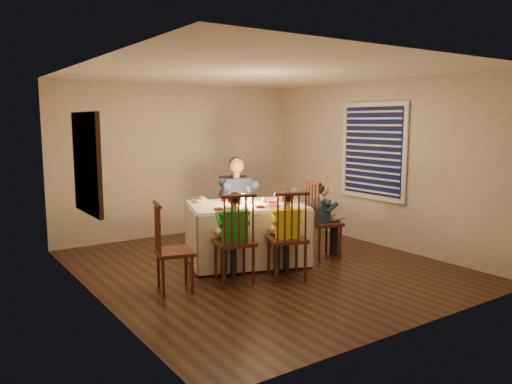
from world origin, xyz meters
TOP-DOWN VIEW (x-y plane):
  - ground at (0.00, 0.00)m, footprint 5.00×5.00m
  - wall_left at (-2.25, 0.00)m, footprint 0.02×5.00m
  - wall_right at (2.25, 0.00)m, footprint 0.02×5.00m
  - wall_back at (0.00, 2.50)m, footprint 4.50×0.02m
  - ceiling at (0.00, 0.00)m, footprint 5.00×5.00m
  - dining_table at (-0.05, 0.31)m, footprint 1.87×1.60m
  - chair_adult at (0.27, 1.09)m, footprint 0.55×0.53m
  - chair_near_left at (-0.67, -0.35)m, footprint 0.56×0.54m
  - chair_near_right at (-0.02, -0.57)m, footprint 0.59×0.58m
  - chair_end at (1.03, -0.08)m, footprint 0.52×0.53m
  - chair_extra at (-1.42, -0.24)m, footprint 0.51×0.53m
  - adult at (0.27, 1.09)m, footprint 0.65×0.62m
  - child_green at (-0.67, -0.35)m, footprint 0.46×0.44m
  - child_yellow at (-0.02, -0.57)m, footprint 0.48×0.46m
  - child_teal at (1.03, -0.08)m, footprint 0.37×0.40m
  - setting_adult at (0.00, 0.63)m, footprint 0.33×0.33m
  - setting_green at (-0.45, 0.06)m, footprint 0.33×0.33m
  - setting_yellow at (0.10, -0.09)m, footprint 0.33×0.33m
  - setting_teal at (0.44, 0.11)m, footprint 0.33×0.33m
  - candle_left at (-0.13, 0.34)m, footprint 0.06×0.06m
  - candle_right at (0.00, 0.29)m, footprint 0.06×0.06m
  - squash at (-0.50, 0.82)m, footprint 0.09×0.09m
  - orange_fruit at (0.22, 0.28)m, footprint 0.08×0.08m
  - serving_bowl at (-0.51, 0.84)m, footprint 0.26×0.26m
  - wall_mirror at (-2.22, 0.30)m, footprint 0.06×0.95m
  - window_blinds at (2.21, 0.10)m, footprint 0.07×1.34m

SIDE VIEW (x-z plane):
  - ground at x=0.00m, z-range 0.00..0.00m
  - chair_adult at x=0.27m, z-range -0.56..0.56m
  - chair_near_left at x=-0.67m, z-range -0.56..0.56m
  - chair_near_right at x=-0.02m, z-range -0.56..0.56m
  - chair_end at x=1.03m, z-range -0.56..0.56m
  - chair_extra at x=-1.42m, z-range -0.53..0.53m
  - adult at x=0.27m, z-range -0.71..0.71m
  - child_green at x=-0.67m, z-range -0.56..0.56m
  - child_yellow at x=-0.02m, z-range -0.56..0.56m
  - child_teal at x=1.03m, z-range -0.53..0.53m
  - dining_table at x=-0.05m, z-range 0.19..0.99m
  - setting_adult at x=0.00m, z-range 0.83..0.85m
  - setting_green at x=-0.45m, z-range 0.83..0.85m
  - setting_yellow at x=0.10m, z-range 0.83..0.85m
  - setting_teal at x=0.44m, z-range 0.83..0.85m
  - serving_bowl at x=-0.51m, z-range 0.83..0.88m
  - orange_fruit at x=0.22m, z-range 0.83..0.91m
  - squash at x=-0.50m, z-range 0.83..0.92m
  - candle_left at x=-0.13m, z-range 0.83..0.93m
  - candle_right at x=0.00m, z-range 0.83..0.93m
  - wall_left at x=-2.25m, z-range 0.00..2.60m
  - wall_right at x=2.25m, z-range 0.00..2.60m
  - wall_back at x=0.00m, z-range 0.00..2.60m
  - wall_mirror at x=-2.22m, z-range 0.92..2.08m
  - window_blinds at x=2.21m, z-range 0.73..2.27m
  - ceiling at x=0.00m, z-range 2.60..2.60m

